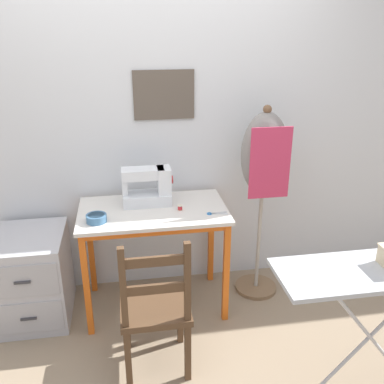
# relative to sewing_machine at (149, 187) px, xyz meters

# --- Properties ---
(ground_plane) EXTENTS (14.00, 14.00, 0.00)m
(ground_plane) POSITION_rel_sewing_machine_xyz_m (0.01, -0.39, -0.90)
(ground_plane) COLOR gray
(wall_back) EXTENTS (10.00, 0.07, 2.55)m
(wall_back) POSITION_rel_sewing_machine_xyz_m (0.01, 0.26, 0.38)
(wall_back) COLOR silver
(wall_back) RESTS_ON ground_plane
(sewing_table) EXTENTS (1.01, 0.59, 0.77)m
(sewing_table) POSITION_rel_sewing_machine_xyz_m (0.01, -0.11, -0.23)
(sewing_table) COLOR silver
(sewing_table) RESTS_ON ground_plane
(sewing_machine) EXTENTS (0.35, 0.17, 0.29)m
(sewing_machine) POSITION_rel_sewing_machine_xyz_m (0.00, 0.00, 0.00)
(sewing_machine) COLOR white
(sewing_machine) RESTS_ON sewing_table
(fabric_bowl) EXTENTS (0.13, 0.13, 0.05)m
(fabric_bowl) POSITION_rel_sewing_machine_xyz_m (-0.36, -0.23, -0.10)
(fabric_bowl) COLOR teal
(fabric_bowl) RESTS_ON sewing_table
(scissors) EXTENTS (0.14, 0.05, 0.01)m
(scissors) POSITION_rel_sewing_machine_xyz_m (0.41, -0.24, -0.12)
(scissors) COLOR silver
(scissors) RESTS_ON sewing_table
(thread_spool_near_machine) EXTENTS (0.04, 0.04, 0.04)m
(thread_spool_near_machine) POSITION_rel_sewing_machine_xyz_m (0.19, -0.14, -0.11)
(thread_spool_near_machine) COLOR red
(thread_spool_near_machine) RESTS_ON sewing_table
(wooden_chair) EXTENTS (0.40, 0.38, 0.91)m
(wooden_chair) POSITION_rel_sewing_machine_xyz_m (-0.04, -0.72, -0.47)
(wooden_chair) COLOR #513823
(wooden_chair) RESTS_ON ground_plane
(filing_cabinet) EXTENTS (0.47, 0.56, 0.63)m
(filing_cabinet) POSITION_rel_sewing_machine_xyz_m (-0.83, -0.08, -0.58)
(filing_cabinet) COLOR #B7B7BC
(filing_cabinet) RESTS_ON ground_plane
(dress_form) EXTENTS (0.33, 0.32, 1.45)m
(dress_form) POSITION_rel_sewing_machine_xyz_m (0.80, -0.04, 0.14)
(dress_form) COLOR #846647
(dress_form) RESTS_ON ground_plane
(ironing_board) EXTENTS (1.08, 0.36, 0.84)m
(ironing_board) POSITION_rel_sewing_machine_xyz_m (1.07, -1.12, -0.11)
(ironing_board) COLOR #ADB2B7
(ironing_board) RESTS_ON ground_plane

